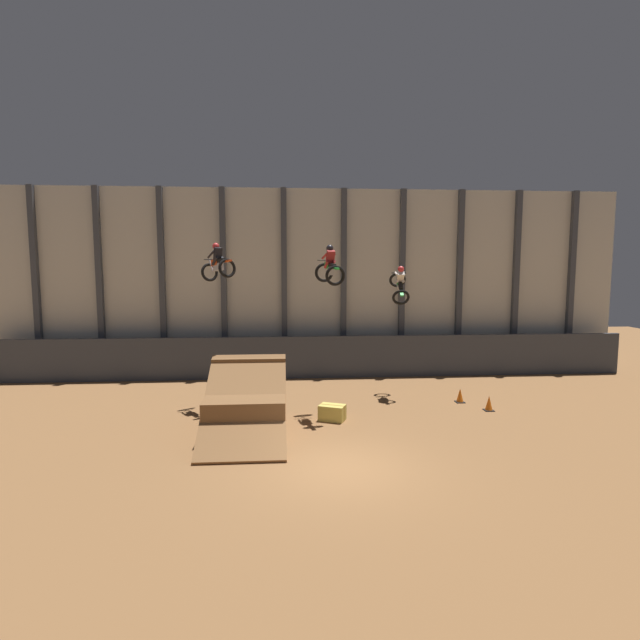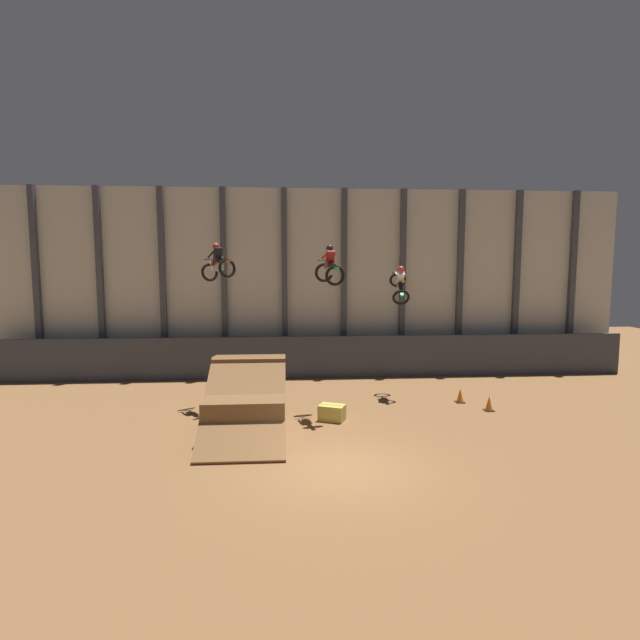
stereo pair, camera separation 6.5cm
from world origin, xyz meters
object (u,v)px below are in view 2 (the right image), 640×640
object	(u,v)px
rider_bike_center_air	(330,268)
rider_bike_right_air	(400,284)
traffic_cone_near_ramp	(489,404)
dirt_ramp	(247,405)
rider_bike_left_air	(218,264)
hay_bale_trackside	(332,413)
traffic_cone_arena_edge	(460,396)

from	to	relation	value
rider_bike_center_air	rider_bike_right_air	xyz separation A→B (m)	(3.24, 2.62, -0.70)
rider_bike_right_air	traffic_cone_near_ramp	bearing A→B (deg)	-38.08
dirt_ramp	traffic_cone_near_ramp	bearing A→B (deg)	8.51
rider_bike_left_air	hay_bale_trackside	bearing A→B (deg)	-63.98
rider_bike_center_air	hay_bale_trackside	size ratio (longest dim) A/B	1.71
traffic_cone_near_ramp	rider_bike_left_air	bearing A→B (deg)	171.84
rider_bike_right_air	traffic_cone_near_ramp	size ratio (longest dim) A/B	3.22
hay_bale_trackside	dirt_ramp	bearing A→B (deg)	-168.35
dirt_ramp	rider_bike_right_air	bearing A→B (deg)	33.79
traffic_cone_arena_edge	rider_bike_left_air	bearing A→B (deg)	178.44
dirt_ramp	rider_bike_left_air	world-z (taller)	rider_bike_left_air
dirt_ramp	rider_bike_center_air	size ratio (longest dim) A/B	2.61
dirt_ramp	traffic_cone_near_ramp	xyz separation A→B (m)	(9.13, 1.37, -0.53)
dirt_ramp	rider_bike_right_air	size ratio (longest dim) A/B	2.55
dirt_ramp	traffic_cone_near_ramp	distance (m)	9.24
rider_bike_left_air	rider_bike_right_air	xyz separation A→B (m)	(7.47, 1.31, -0.83)
rider_bike_left_air	rider_bike_center_air	world-z (taller)	rider_bike_left_air
traffic_cone_near_ramp	rider_bike_center_air	bearing A→B (deg)	178.35
rider_bike_center_air	dirt_ramp	bearing A→B (deg)	-164.33
rider_bike_left_air	hay_bale_trackside	world-z (taller)	rider_bike_left_air
rider_bike_center_air	rider_bike_right_air	size ratio (longest dim) A/B	0.98
traffic_cone_arena_edge	hay_bale_trackside	bearing A→B (deg)	-160.05
rider_bike_left_air	dirt_ramp	bearing A→B (deg)	-102.56
traffic_cone_near_ramp	hay_bale_trackside	distance (m)	6.18
dirt_ramp	hay_bale_trackside	size ratio (longest dim) A/B	4.47
rider_bike_left_air	hay_bale_trackside	size ratio (longest dim) A/B	1.61
rider_bike_left_air	traffic_cone_near_ramp	distance (m)	11.75
rider_bike_right_air	traffic_cone_arena_edge	distance (m)	5.24
rider_bike_right_air	dirt_ramp	bearing A→B (deg)	-140.37
dirt_ramp	hay_bale_trackside	bearing A→B (deg)	11.65
rider_bike_right_air	hay_bale_trackside	xyz separation A→B (m)	(-3.23, -3.55, -4.49)
rider_bike_center_air	hay_bale_trackside	xyz separation A→B (m)	(0.02, -0.92, -5.19)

